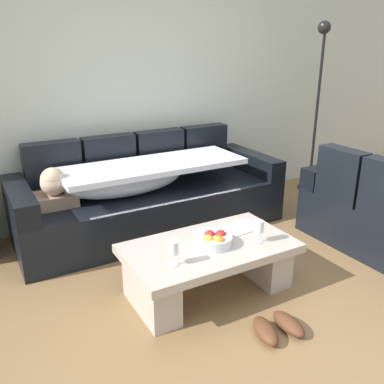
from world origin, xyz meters
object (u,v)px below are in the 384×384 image
at_px(coffee_table, 209,262).
at_px(pair_of_shoes, 277,327).
at_px(wine_glass_near_left, 173,249).
at_px(wine_glass_near_right, 259,227).
at_px(open_magazine, 241,227).
at_px(floor_lamp, 318,99).
at_px(couch_along_wall, 146,197).
at_px(fruit_bowl, 213,240).

height_order(coffee_table, pair_of_shoes, coffee_table).
distance_m(wine_glass_near_left, wine_glass_near_right, 0.67).
relative_size(open_magazine, floor_lamp, 0.14).
bearing_deg(wine_glass_near_left, coffee_table, 20.22).
distance_m(coffee_table, open_magazine, 0.40).
bearing_deg(wine_glass_near_left, floor_lamp, 28.52).
distance_m(couch_along_wall, pair_of_shoes, 1.87).
distance_m(fruit_bowl, pair_of_shoes, 0.71).
bearing_deg(wine_glass_near_left, couch_along_wall, 73.63).
bearing_deg(pair_of_shoes, floor_lamp, 41.75).
relative_size(floor_lamp, pair_of_shoes, 5.98).
relative_size(coffee_table, open_magazine, 4.29).
height_order(floor_lamp, pair_of_shoes, floor_lamp).
distance_m(coffee_table, pair_of_shoes, 0.66).
xyz_separation_m(fruit_bowl, wine_glass_near_right, (0.31, -0.12, 0.07)).
height_order(coffee_table, wine_glass_near_right, wine_glass_near_right).
distance_m(coffee_table, wine_glass_near_right, 0.44).
bearing_deg(fruit_bowl, wine_glass_near_right, -21.36).
bearing_deg(floor_lamp, fruit_bowl, -149.73).
height_order(couch_along_wall, coffee_table, couch_along_wall).
bearing_deg(couch_along_wall, wine_glass_near_left, -106.37).
height_order(wine_glass_near_right, open_magazine, wine_glass_near_right).
relative_size(couch_along_wall, open_magazine, 8.99).
bearing_deg(wine_glass_near_right, couch_along_wall, 101.23).
distance_m(fruit_bowl, wine_glass_near_left, 0.39).
distance_m(coffee_table, floor_lamp, 2.74).
distance_m(couch_along_wall, fruit_bowl, 1.25).
bearing_deg(floor_lamp, coffee_table, -150.30).
distance_m(floor_lamp, pair_of_shoes, 3.05).
relative_size(couch_along_wall, wine_glass_near_right, 15.17).
bearing_deg(open_magazine, couch_along_wall, 101.31).
bearing_deg(wine_glass_near_right, floor_lamp, 36.41).
bearing_deg(floor_lamp, pair_of_shoes, -138.25).
bearing_deg(couch_along_wall, wine_glass_near_right, -78.77).
relative_size(couch_along_wall, floor_lamp, 1.29).
height_order(coffee_table, floor_lamp, floor_lamp).
relative_size(wine_glass_near_left, pair_of_shoes, 0.51).
relative_size(fruit_bowl, pair_of_shoes, 0.86).
relative_size(wine_glass_near_right, floor_lamp, 0.09).
xyz_separation_m(wine_glass_near_left, wine_glass_near_right, (0.67, -0.01, 0.00)).
distance_m(fruit_bowl, wine_glass_near_right, 0.34).
xyz_separation_m(wine_glass_near_left, open_magazine, (0.70, 0.24, -0.11)).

